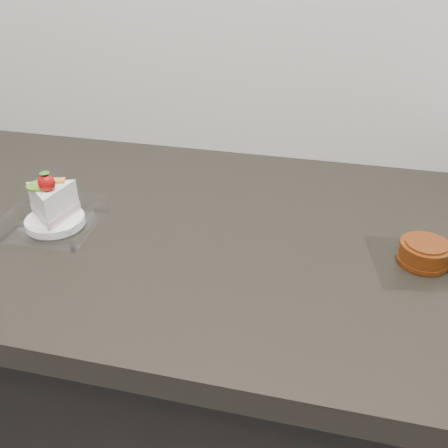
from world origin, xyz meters
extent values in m
cube|color=black|center=(0.00, 1.69, 0.43)|extent=(2.00, 0.60, 0.86)
cube|color=black|center=(0.00, 1.69, 0.88)|extent=(2.04, 0.64, 0.04)
cube|color=white|center=(-0.34, 1.63, 0.90)|extent=(0.13, 0.13, 0.00)
cylinder|color=white|center=(-0.34, 1.63, 0.91)|extent=(0.10, 0.10, 0.01)
ellipsoid|color=red|center=(-0.33, 1.62, 0.99)|extent=(0.03, 0.02, 0.03)
cone|color=#2D7223|center=(-0.33, 1.62, 1.00)|extent=(0.02, 0.02, 0.01)
cylinder|color=olive|center=(-0.35, 1.63, 0.98)|extent=(0.03, 0.03, 0.00)
cube|color=orange|center=(-0.34, 1.65, 0.98)|extent=(0.05, 0.03, 0.00)
cube|color=white|center=(0.24, 1.66, 0.90)|extent=(0.17, 0.16, 0.00)
cylinder|color=maroon|center=(0.24, 1.66, 0.92)|extent=(0.09, 0.09, 0.03)
cylinder|color=maroon|center=(0.24, 1.66, 0.90)|extent=(0.10, 0.10, 0.01)
cylinder|color=maroon|center=(0.24, 1.66, 0.93)|extent=(0.08, 0.08, 0.00)
camera|label=1|loc=(0.10, 1.01, 1.33)|focal=40.00mm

